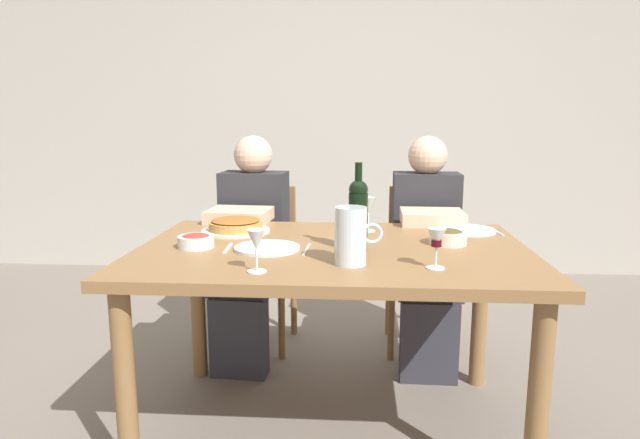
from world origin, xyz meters
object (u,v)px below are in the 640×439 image
Objects in this scene: baked_tart at (236,226)px; dinner_plate_left_setting at (267,248)px; wine_bottle at (358,215)px; water_pitcher at (351,239)px; wine_glass_centre at (437,240)px; dinner_plate_right_setting at (467,230)px; dining_table at (333,270)px; chair_right at (422,256)px; wine_glass_right_diner at (368,207)px; olive_bowl at (448,236)px; salad_bowl at (196,240)px; wine_glass_left_diner at (256,242)px; diner_right at (427,245)px; diner_left at (249,243)px; chair_left at (261,254)px.

baked_tart reaches higher than dinner_plate_left_setting.
wine_bottle reaches higher than water_pitcher.
wine_glass_centre is 0.65m from dinner_plate_left_setting.
baked_tart is 1.22× the size of dinner_plate_right_setting.
dining_table is 7.58× the size of water_pitcher.
dinner_plate_left_setting is at bearing -167.03° from dining_table.
wine_glass_centre is 1.24m from chair_right.
wine_glass_centre is at bearing -38.51° from dining_table.
dinner_plate_right_setting is at bearing 3.44° from wine_glass_right_diner.
salad_bowl is at bearing -172.95° from olive_bowl.
diner_right reaches higher than wine_glass_left_diner.
wine_bottle is at bearing -97.28° from wine_glass_right_diner.
chair_right is (0.45, 0.91, -0.17)m from dining_table.
water_pitcher reaches higher than baked_tart.
olive_bowl is at bearing 7.05° from salad_bowl.
diner_right is at bearing 46.27° from dinner_plate_left_setting.
baked_tart is 1.98× the size of wine_glass_right_diner.
diner_right reaches higher than dining_table.
baked_tart and olive_bowl have the same top height.
dinner_plate_right_setting is at bearing 38.81° from wine_bottle.
olive_bowl is 1.08× the size of wine_glass_centre.
diner_left is (-0.55, 0.71, -0.28)m from wine_bottle.
wine_bottle is 2.37× the size of wine_glass_left_diner.
salad_bowl is at bearing -161.21° from dinner_plate_right_setting.
dinner_plate_left_setting is (-0.32, 0.19, -0.08)m from water_pitcher.
chair_right is (-0.12, 0.57, -0.27)m from dinner_plate_right_setting.
baked_tart reaches higher than dining_table.
diner_right is at bearing 64.03° from wine_bottle.
wine_glass_right_diner is 0.54m from dinner_plate_left_setting.
water_pitcher reaches higher than wine_glass_right_diner.
chair_right is (0.89, 0.65, -0.29)m from baked_tart.
dinner_plate_left_setting is at bearing -136.98° from wine_glass_right_diner.
wine_glass_right_diner reaches higher than salad_bowl.
baked_tart is 0.58m from wine_glass_right_diner.
olive_bowl is 0.13× the size of diner_right.
wine_glass_left_diner reaches higher than dinner_plate_right_setting.
dining_table is at bearing 57.45° from wine_glass_left_diner.
wine_glass_centre is (0.28, -0.03, 0.01)m from water_pitcher.
chair_right is at bearing -174.93° from chair_left.
wine_bottle reaches higher than chair_left.
chair_right is at bearing 63.50° from dining_table.
olive_bowl is at bearing 151.73° from diner_left.
chair_right is at bearing 44.17° from salad_bowl.
wine_glass_centre reaches higher than dining_table.
baked_tart is 0.99m from diner_right.
chair_right is at bearing 61.70° from wine_glass_left_diner.
chair_left is at bearing 137.73° from olive_bowl.
wine_glass_left_diner reaches higher than salad_bowl.
wine_glass_right_diner is 0.13× the size of diner_right.
water_pitcher reaches higher than wine_glass_centre.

